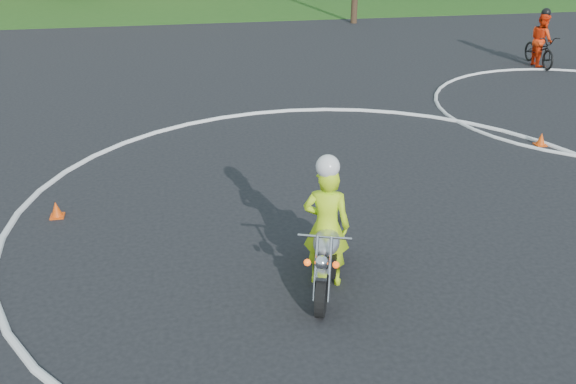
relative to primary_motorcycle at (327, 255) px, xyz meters
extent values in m
plane|color=black|center=(0.92, -0.67, -0.54)|extent=(120.00, 120.00, 0.00)
cube|color=#1E4714|center=(0.92, 26.33, -0.53)|extent=(120.00, 10.00, 0.02)
torus|color=silver|center=(0.92, 2.33, -0.53)|extent=(12.12, 12.12, 0.12)
cylinder|color=black|center=(-0.23, -0.66, -0.22)|extent=(0.32, 0.64, 0.63)
cylinder|color=black|center=(0.25, 0.74, -0.22)|extent=(0.32, 0.64, 0.63)
cube|color=black|center=(0.03, 0.09, -0.12)|extent=(0.47, 0.65, 0.32)
ellipsoid|color=#B0B1B5|center=(-0.04, -0.11, 0.28)|extent=(0.58, 0.76, 0.30)
cube|color=black|center=(0.13, 0.39, 0.24)|extent=(0.46, 0.69, 0.11)
cylinder|color=silver|center=(-0.29, -0.55, 0.15)|extent=(0.17, 0.37, 0.85)
cylinder|color=silver|center=(-0.11, -0.61, 0.15)|extent=(0.17, 0.37, 0.85)
cube|color=silver|center=(-0.24, -0.68, 0.12)|extent=(0.21, 0.27, 0.05)
cylinder|color=silver|center=(-0.14, -0.41, 0.54)|extent=(0.71, 0.27, 0.04)
sphere|color=silver|center=(-0.26, -0.76, 0.36)|extent=(0.19, 0.19, 0.19)
sphere|color=#FF520C|center=(-0.44, -0.68, 0.33)|extent=(0.10, 0.10, 0.10)
sphere|color=#E5430B|center=(-0.08, -0.80, 0.33)|extent=(0.10, 0.10, 0.10)
cylinder|color=silver|center=(0.32, 0.44, -0.22)|extent=(0.35, 0.83, 0.08)
imported|color=#BBE918|center=(0.01, 0.14, 0.39)|extent=(0.79, 0.64, 1.87)
sphere|color=silver|center=(-0.01, 0.09, 1.35)|extent=(0.34, 0.34, 0.34)
imported|color=black|center=(10.01, 11.81, -0.02)|extent=(0.80, 2.00, 1.03)
imported|color=#FF370D|center=(10.01, 11.81, 0.32)|extent=(0.70, 0.87, 1.72)
sphere|color=black|center=(10.01, 11.81, 1.21)|extent=(0.30, 0.30, 0.30)
cone|color=#E7480C|center=(6.19, 4.86, -0.39)|extent=(0.22, 0.22, 0.30)
cube|color=#E7480C|center=(6.19, 4.86, -0.52)|extent=(0.24, 0.24, 0.03)
cone|color=#E7480C|center=(-4.28, 3.02, -0.39)|extent=(0.22, 0.22, 0.30)
cube|color=#E7480C|center=(-4.28, 3.02, -0.52)|extent=(0.24, 0.24, 0.03)
camera|label=1|loc=(-1.93, -7.81, 4.78)|focal=40.00mm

